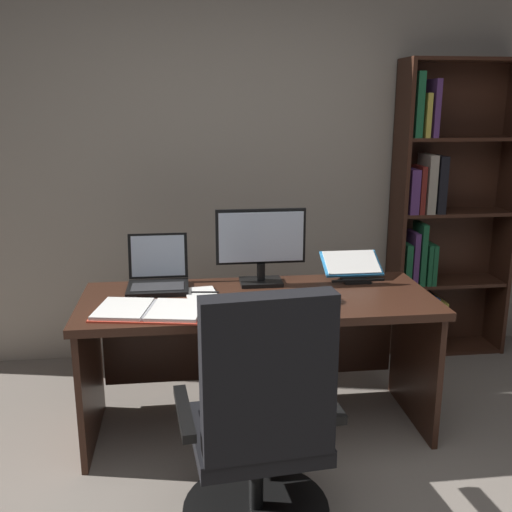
{
  "coord_description": "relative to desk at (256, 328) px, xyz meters",
  "views": [
    {
      "loc": [
        -0.48,
        -1.39,
        1.65
      ],
      "look_at": [
        -0.15,
        1.29,
        0.94
      ],
      "focal_mm": 41.17,
      "sensor_mm": 36.0,
      "label": 1
    }
  ],
  "objects": [
    {
      "name": "pen",
      "position": [
        -0.26,
        -0.01,
        0.21
      ],
      "size": [
        0.14,
        0.03,
        0.01
      ],
      "primitive_type": "cylinder",
      "rotation": [
        0.0,
        1.57,
        -0.13
      ],
      "color": "black",
      "rests_on": "notepad"
    },
    {
      "name": "wall_back",
      "position": [
        0.13,
        0.99,
        0.86
      ],
      "size": [
        5.07,
        0.12,
        2.76
      ],
      "primitive_type": "cube",
      "color": "#A89E8E",
      "rests_on": "ground"
    },
    {
      "name": "office_chair",
      "position": [
        -0.08,
        -0.84,
        -0.09
      ],
      "size": [
        0.64,
        0.6,
        1.02
      ],
      "rotation": [
        0.0,
        0.0,
        0.1
      ],
      "color": "black",
      "rests_on": "ground"
    },
    {
      "name": "monitor",
      "position": [
        0.04,
        0.14,
        0.39
      ],
      "size": [
        0.47,
        0.16,
        0.4
      ],
      "color": "black",
      "rests_on": "desk"
    },
    {
      "name": "reading_stand_with_book",
      "position": [
        0.55,
        0.19,
        0.26
      ],
      "size": [
        0.32,
        0.25,
        0.13
      ],
      "color": "black",
      "rests_on": "desk"
    },
    {
      "name": "bookshelf",
      "position": [
        1.3,
        0.78,
        0.34
      ],
      "size": [
        0.77,
        0.27,
        1.91
      ],
      "color": "#381E14",
      "rests_on": "ground"
    },
    {
      "name": "laptop",
      "position": [
        -0.49,
        0.15,
        0.25
      ],
      "size": [
        0.31,
        0.31,
        0.26
      ],
      "color": "black",
      "rests_on": "desk"
    },
    {
      "name": "open_binder",
      "position": [
        -0.52,
        -0.24,
        0.21
      ],
      "size": [
        0.54,
        0.38,
        0.02
      ],
      "rotation": [
        0.0,
        0.0,
        -0.19
      ],
      "color": "#DB422D",
      "rests_on": "desk"
    },
    {
      "name": "keyboard",
      "position": [
        0.04,
        -0.19,
        0.21
      ],
      "size": [
        0.42,
        0.15,
        0.02
      ],
      "primitive_type": "cube",
      "color": "black",
      "rests_on": "desk"
    },
    {
      "name": "desk",
      "position": [
        0.0,
        0.0,
        0.0
      ],
      "size": [
        1.74,
        0.69,
        0.72
      ],
      "color": "#381E14",
      "rests_on": "ground"
    },
    {
      "name": "computer_mouse",
      "position": [
        0.34,
        -0.19,
        0.21
      ],
      "size": [
        0.06,
        0.1,
        0.04
      ],
      "primitive_type": "ellipsoid",
      "color": "black",
      "rests_on": "desk"
    },
    {
      "name": "notepad",
      "position": [
        -0.28,
        -0.01,
        0.2
      ],
      "size": [
        0.18,
        0.23,
        0.01
      ],
      "primitive_type": "cube",
      "rotation": [
        0.0,
        0.0,
        0.13
      ],
      "color": "white",
      "rests_on": "desk"
    }
  ]
}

